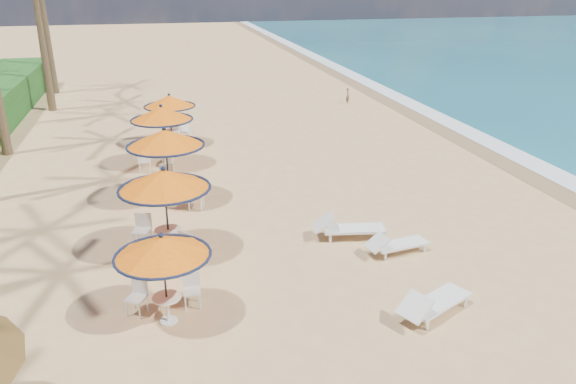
% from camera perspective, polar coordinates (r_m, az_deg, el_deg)
% --- Properties ---
extents(ground, '(160.00, 160.00, 0.00)m').
position_cam_1_polar(ground, '(13.78, 11.02, -10.24)').
color(ground, tan).
rests_on(ground, ground).
extents(foam_strip, '(1.20, 140.00, 0.04)m').
position_cam_1_polar(foam_strip, '(26.16, 20.90, 4.12)').
color(foam_strip, white).
rests_on(foam_strip, ground).
extents(wetsand_band, '(1.40, 140.00, 0.02)m').
position_cam_1_polar(wetsand_band, '(25.68, 19.23, 4.03)').
color(wetsand_band, olive).
rests_on(wetsand_band, ground).
extents(station_0, '(2.06, 2.06, 2.14)m').
position_cam_1_polar(station_0, '(12.12, -12.65, -6.15)').
color(station_0, black).
rests_on(station_0, ground).
extents(station_1, '(2.42, 2.42, 2.53)m').
position_cam_1_polar(station_1, '(14.90, -12.56, 0.07)').
color(station_1, black).
rests_on(station_1, ground).
extents(station_2, '(2.51, 2.61, 2.62)m').
position_cam_1_polar(station_2, '(18.41, -12.20, 4.69)').
color(station_2, black).
rests_on(station_2, ground).
extents(station_3, '(2.40, 2.46, 2.50)m').
position_cam_1_polar(station_3, '(22.23, -12.77, 7.04)').
color(station_3, black).
rests_on(station_3, ground).
extents(station_4, '(2.23, 2.30, 2.33)m').
position_cam_1_polar(station_4, '(25.10, -11.82, 8.42)').
color(station_4, black).
rests_on(station_4, ground).
extents(lounger_near, '(2.07, 1.45, 0.72)m').
position_cam_1_polar(lounger_near, '(13.02, 14.48, -10.85)').
color(lounger_near, white).
rests_on(lounger_near, ground).
extents(lounger_mid, '(1.84, 0.83, 0.63)m').
position_cam_1_polar(lounger_mid, '(15.51, 10.85, -5.19)').
color(lounger_mid, white).
rests_on(lounger_mid, ground).
extents(lounger_far, '(2.12, 0.96, 0.73)m').
position_cam_1_polar(lounger_far, '(16.16, 5.98, -3.59)').
color(lounger_far, white).
rests_on(lounger_far, ground).
extents(person, '(0.27, 0.38, 0.98)m').
position_cam_1_polar(person, '(33.34, 6.10, 9.76)').
color(person, '#99674E').
rests_on(person, ground).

